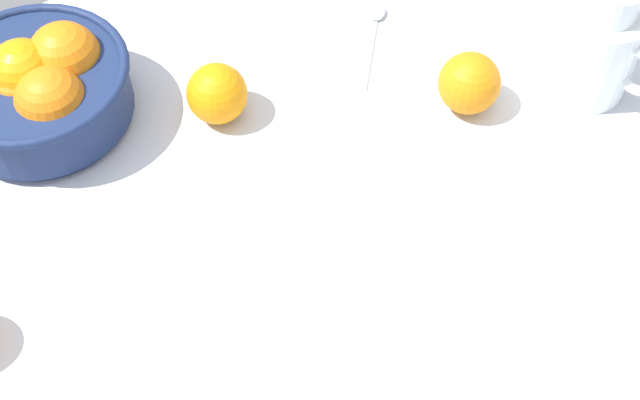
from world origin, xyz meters
The scene contains 6 objects.
ground_plane centered at (0.00, 0.00, -1.50)cm, with size 121.27×106.27×3.00cm, color silver.
fruit_bowl centered at (-17.94, 33.53, 5.24)cm, with size 23.06×23.06×11.41cm.
juice_pitcher centered at (38.68, -1.70, 6.24)cm, with size 10.69×15.43×16.85cm.
loose_orange_1 centered at (24.45, 4.58, 3.82)cm, with size 7.64×7.64×7.64cm, color orange.
loose_orange_4 centered at (-0.98, 21.43, 3.72)cm, with size 7.44×7.44×7.44cm, color orange.
spoon centered at (23.25, 21.22, 0.43)cm, with size 12.37×12.26×1.00cm.
Camera 1 is at (-32.67, -42.01, 79.05)cm, focal length 47.70 mm.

